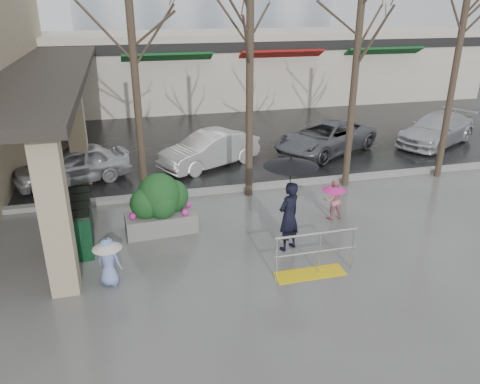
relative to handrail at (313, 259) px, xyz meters
name	(u,v)px	position (x,y,z in m)	size (l,w,h in m)	color
ground	(240,255)	(-1.36, 1.20, -0.38)	(120.00, 120.00, 0.00)	#51514F
street_asphalt	(158,92)	(-1.36, 23.20, -0.37)	(120.00, 36.00, 0.01)	black
curb	(209,191)	(-1.36, 5.20, -0.30)	(120.00, 0.30, 0.15)	gray
canopy_slab	(46,65)	(-6.16, 9.20, 3.25)	(2.80, 18.00, 0.25)	#2D2823
pillar_front	(55,215)	(-5.26, 0.70, 1.37)	(0.55, 0.55, 3.50)	tan
pillar_back	(77,131)	(-5.26, 7.20, 1.37)	(0.55, 0.55, 3.50)	tan
storefront_row	(197,68)	(0.64, 19.17, 1.64)	(34.00, 6.74, 4.00)	beige
handrail	(313,259)	(0.00, 0.00, 0.00)	(1.90, 0.50, 1.03)	yellow
tree_west	(131,25)	(-3.36, 4.80, 4.71)	(3.20, 3.20, 6.80)	#382B21
tree_midwest	(250,17)	(-0.16, 4.80, 4.86)	(3.20, 3.20, 7.00)	#382B21
tree_mideast	(359,30)	(3.14, 4.80, 4.48)	(3.20, 3.20, 6.50)	#382B21
tree_east	(465,10)	(6.64, 4.80, 5.01)	(3.20, 3.20, 7.20)	#382B21
woman	(290,196)	(-0.15, 1.23, 1.04)	(1.30, 1.30, 2.37)	black
child_pink	(333,197)	(1.64, 2.56, 0.27)	(0.67, 0.67, 1.13)	#D6828B
child_blue	(108,257)	(-4.36, 0.70, 0.28)	(0.63, 0.62, 1.10)	#7A93D9
planter	(160,204)	(-3.06, 2.99, 0.39)	(1.88, 1.09, 1.60)	gray
news_boxes	(83,222)	(-5.00, 2.79, 0.19)	(0.55, 2.05, 1.13)	#0C341B
car_a	(73,165)	(-5.54, 7.26, 0.25)	(1.49, 3.70, 1.26)	silver
car_b	(210,150)	(-0.83, 7.78, 0.25)	(1.33, 3.82, 1.26)	white
car_c	(325,137)	(3.92, 8.24, 0.25)	(2.09, 4.53, 1.26)	slate
car_d	(437,129)	(8.99, 8.24, 0.25)	(1.77, 4.34, 1.26)	silver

